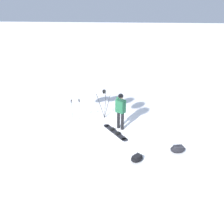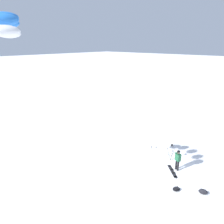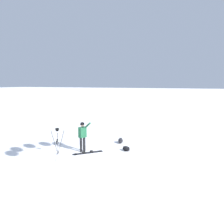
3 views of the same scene
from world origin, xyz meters
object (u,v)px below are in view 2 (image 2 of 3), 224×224
object	(u,v)px
ski_poles	(154,151)
gear_bag_small	(203,192)
camera_tripod	(172,149)
snowboarder	(178,158)
traction_kite	(6,25)
gear_bag_large	(176,189)
snowboard	(172,171)

from	to	relation	value
ski_poles	gear_bag_small	bearing A→B (deg)	-17.72
ski_poles	camera_tripod	bearing A→B (deg)	35.23
snowboarder	traction_kite	distance (m)	13.77
camera_tripod	gear_bag_large	bearing A→B (deg)	-56.98
snowboard	ski_poles	world-z (taller)	ski_poles
snowboard	gear_bag_small	distance (m)	2.80
snowboard	traction_kite	distance (m)	14.14
gear_bag_small	ski_poles	size ratio (longest dim) A/B	0.54
gear_bag_large	gear_bag_small	world-z (taller)	gear_bag_small
gear_bag_large	gear_bag_small	xyz separation A→B (m)	(1.42, 0.87, 0.04)
snowboarder	gear_bag_large	size ratio (longest dim) A/B	2.79
snowboarder	traction_kite	xyz separation A→B (m)	(-4.33, -9.45, 9.02)
snowboarder	gear_bag_small	distance (m)	2.96
snowboard	traction_kite	size ratio (longest dim) A/B	0.37
snowboarder	ski_poles	size ratio (longest dim) A/B	1.46
snowboard	gear_bag_small	size ratio (longest dim) A/B	2.10
snowboard	snowboarder	bearing A→B (deg)	70.51
traction_kite	camera_tripod	distance (m)	14.17
snowboarder	traction_kite	bearing A→B (deg)	-114.59
traction_kite	snowboarder	bearing A→B (deg)	65.41
snowboard	camera_tripod	distance (m)	1.90
snowboard	gear_bag_large	bearing A→B (deg)	-56.49
traction_kite	ski_poles	bearing A→B (deg)	77.34
gear_bag_small	ski_poles	bearing A→B (deg)	162.28
gear_bag_large	ski_poles	distance (m)	4.06
snowboarder	ski_poles	distance (m)	2.19
gear_bag_small	camera_tripod	bearing A→B (deg)	146.48
snowboard	gear_bag_small	world-z (taller)	gear_bag_small
gear_bag_small	gear_bag_large	bearing A→B (deg)	-148.44
traction_kite	gear_bag_large	distance (m)	13.41
traction_kite	gear_bag_small	bearing A→B (deg)	49.92
traction_kite	ski_poles	distance (m)	13.51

